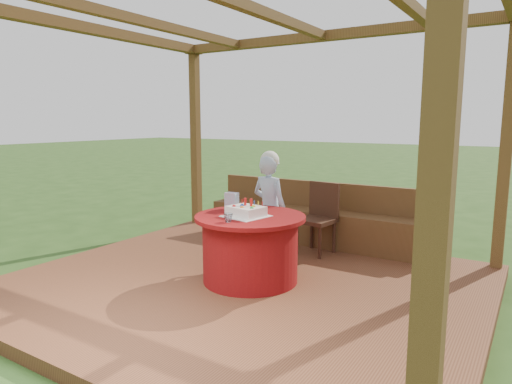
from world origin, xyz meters
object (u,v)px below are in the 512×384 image
(birthday_cake, at_px, (246,211))
(drinking_glass, at_px, (228,218))
(elderly_woman, at_px, (270,207))
(table, at_px, (250,248))
(bench, at_px, (315,223))
(gift_bag, at_px, (232,201))
(chair, at_px, (319,215))

(birthday_cake, bearing_deg, drinking_glass, -91.08)
(elderly_woman, bearing_deg, table, -76.49)
(bench, distance_m, table, 1.66)
(gift_bag, distance_m, drinking_glass, 0.56)
(birthday_cake, height_order, gift_bag, gift_bag)
(chair, xyz_separation_m, gift_bag, (-0.47, -1.19, 0.30))
(table, bearing_deg, chair, 82.87)
(bench, bearing_deg, gift_bag, -99.31)
(elderly_woman, bearing_deg, birthday_cake, -78.27)
(bench, bearing_deg, table, -88.23)
(chair, bearing_deg, elderly_woman, -115.79)
(chair, bearing_deg, table, -97.13)
(table, height_order, elderly_woman, elderly_woman)
(birthday_cake, relative_size, gift_bag, 2.37)
(elderly_woman, height_order, drinking_glass, elderly_woman)
(chair, bearing_deg, drinking_glass, -96.04)
(chair, height_order, drinking_glass, chair)
(bench, bearing_deg, drinking_glass, -88.91)
(drinking_glass, bearing_deg, birthday_cake, 88.92)
(birthday_cake, bearing_deg, table, 83.54)
(bench, height_order, chair, chair)
(elderly_woman, distance_m, gift_bag, 0.56)
(chair, height_order, birthday_cake, chair)
(birthday_cake, xyz_separation_m, gift_bag, (-0.30, 0.18, 0.04))
(bench, relative_size, gift_bag, 16.07)
(table, height_order, drinking_glass, drinking_glass)
(drinking_glass, bearing_deg, elderly_woman, 98.06)
(chair, distance_m, birthday_cake, 1.40)
(gift_bag, relative_size, drinking_glass, 2.16)
(table, distance_m, chair, 1.32)
(birthday_cake, bearing_deg, bench, 91.46)
(bench, bearing_deg, birthday_cake, -88.54)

